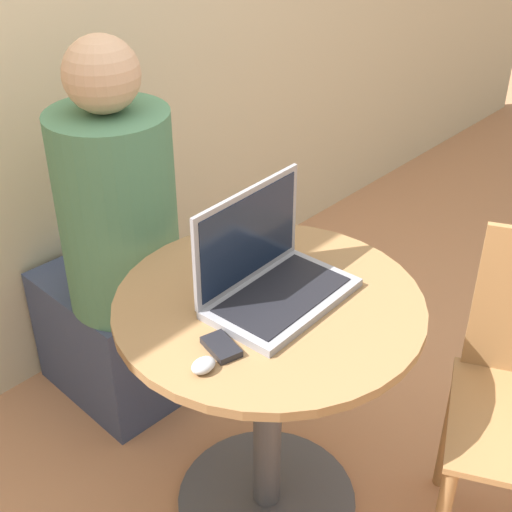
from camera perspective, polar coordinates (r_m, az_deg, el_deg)
name	(u,v)px	position (r m, az deg, el deg)	size (l,w,h in m)	color
ground_plane	(267,501)	(2.20, 0.85, -18.99)	(12.00, 12.00, 0.00)	tan
round_table	(268,374)	(1.85, 0.97, -9.43)	(0.75, 0.75, 0.72)	#4C4C51
laptop	(270,275)	(1.68, 1.10, -1.53)	(0.37, 0.24, 0.26)	gray
cell_phone	(221,347)	(1.55, -2.80, -7.27)	(0.08, 0.10, 0.02)	black
computer_mouse	(203,365)	(1.50, -4.23, -8.72)	(0.06, 0.04, 0.03)	#B2B2B7
person_seated	(114,268)	(2.23, -11.27, -0.93)	(0.34, 0.53, 1.24)	#3D4766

